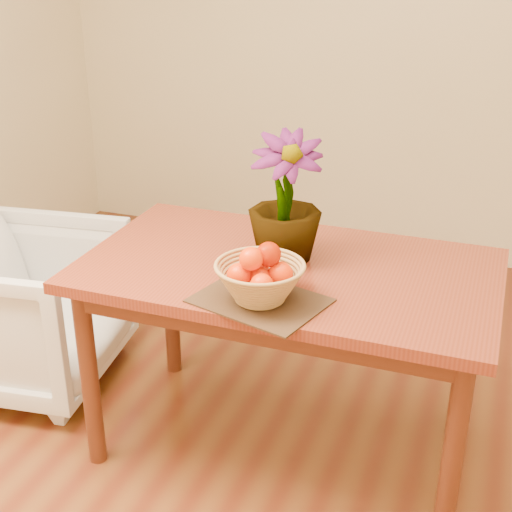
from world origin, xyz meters
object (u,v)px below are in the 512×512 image
(table, at_px, (288,288))
(potted_plant, at_px, (285,199))
(armchair, at_px, (25,301))
(wicker_basket, at_px, (260,283))

(table, bearing_deg, potted_plant, 123.05)
(armchair, bearing_deg, wicker_basket, -113.53)
(wicker_basket, relative_size, armchair, 0.38)
(wicker_basket, xyz_separation_m, potted_plant, (-0.03, 0.32, 0.16))
(table, xyz_separation_m, wicker_basket, (-0.00, -0.28, 0.15))
(table, relative_size, armchair, 1.90)
(wicker_basket, relative_size, potted_plant, 0.63)
(armchair, bearing_deg, table, -100.31)
(table, height_order, potted_plant, potted_plant)
(table, height_order, armchair, table)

